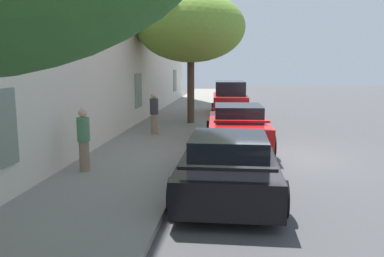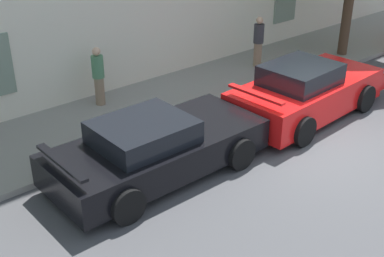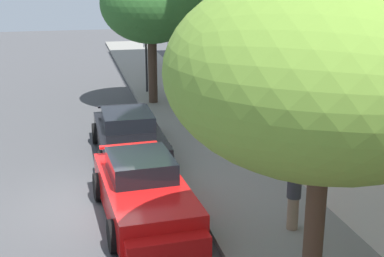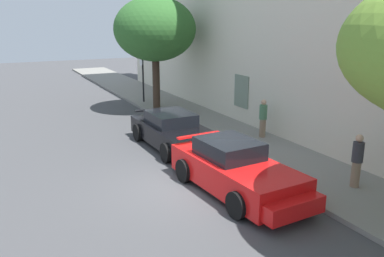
{
  "view_description": "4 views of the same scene",
  "coord_description": "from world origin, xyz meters",
  "px_view_note": "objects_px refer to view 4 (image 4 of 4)",
  "views": [
    {
      "loc": [
        -12.22,
        1.23,
        2.82
      ],
      "look_at": [
        -1.94,
        2.39,
        1.13
      ],
      "focal_mm": 37.51,
      "sensor_mm": 36.0,
      "label": 1
    },
    {
      "loc": [
        -9.08,
        -6.18,
        5.78
      ],
      "look_at": [
        -3.02,
        0.95,
        1.05
      ],
      "focal_mm": 48.09,
      "sensor_mm": 36.0,
      "label": 2
    },
    {
      "loc": [
        12.74,
        -0.32,
        5.83
      ],
      "look_at": [
        -1.49,
        2.97,
        1.39
      ],
      "focal_mm": 50.02,
      "sensor_mm": 36.0,
      "label": 3
    },
    {
      "loc": [
        10.2,
        -4.84,
        4.91
      ],
      "look_at": [
        -3.01,
        1.86,
        0.84
      ],
      "focal_mm": 37.71,
      "sensor_mm": 36.0,
      "label": 4
    }
  ],
  "objects_px": {
    "traffic_light": "(141,61)",
    "sportscar_yellow_flank": "(238,172)",
    "sportscar_red_lead": "(176,133)",
    "tree_near_kerb": "(155,29)",
    "pedestrian_admiring": "(263,118)",
    "pedestrian_strolling": "(357,160)"
  },
  "relations": [
    {
      "from": "sportscar_yellow_flank",
      "to": "pedestrian_admiring",
      "type": "xyz_separation_m",
      "value": [
        -3.98,
        3.8,
        0.3
      ]
    },
    {
      "from": "sportscar_red_lead",
      "to": "traffic_light",
      "type": "distance_m",
      "value": 8.85
    },
    {
      "from": "sportscar_red_lead",
      "to": "tree_near_kerb",
      "type": "bearing_deg",
      "value": 164.55
    },
    {
      "from": "sportscar_yellow_flank",
      "to": "traffic_light",
      "type": "bearing_deg",
      "value": 171.79
    },
    {
      "from": "sportscar_yellow_flank",
      "to": "pedestrian_admiring",
      "type": "height_order",
      "value": "pedestrian_admiring"
    },
    {
      "from": "traffic_light",
      "to": "sportscar_yellow_flank",
      "type": "bearing_deg",
      "value": -8.21
    },
    {
      "from": "sportscar_yellow_flank",
      "to": "pedestrian_strolling",
      "type": "height_order",
      "value": "pedestrian_strolling"
    },
    {
      "from": "tree_near_kerb",
      "to": "traffic_light",
      "type": "distance_m",
      "value": 2.79
    },
    {
      "from": "sportscar_red_lead",
      "to": "pedestrian_admiring",
      "type": "distance_m",
      "value": 3.7
    },
    {
      "from": "sportscar_red_lead",
      "to": "tree_near_kerb",
      "type": "xyz_separation_m",
      "value": [
        -6.34,
        1.75,
        3.73
      ]
    },
    {
      "from": "pedestrian_admiring",
      "to": "pedestrian_strolling",
      "type": "distance_m",
      "value": 5.43
    },
    {
      "from": "pedestrian_admiring",
      "to": "tree_near_kerb",
      "type": "bearing_deg",
      "value": -164.98
    },
    {
      "from": "traffic_light",
      "to": "pedestrian_strolling",
      "type": "bearing_deg",
      "value": 4.92
    },
    {
      "from": "sportscar_yellow_flank",
      "to": "pedestrian_admiring",
      "type": "bearing_deg",
      "value": 136.34
    },
    {
      "from": "tree_near_kerb",
      "to": "traffic_light",
      "type": "xyz_separation_m",
      "value": [
        -2.12,
        -0.04,
        -1.8
      ]
    },
    {
      "from": "sportscar_red_lead",
      "to": "traffic_light",
      "type": "bearing_deg",
      "value": 168.56
    },
    {
      "from": "sportscar_red_lead",
      "to": "tree_near_kerb",
      "type": "distance_m",
      "value": 7.56
    },
    {
      "from": "traffic_light",
      "to": "pedestrian_admiring",
      "type": "relative_size",
      "value": 2.22
    },
    {
      "from": "sportscar_red_lead",
      "to": "traffic_light",
      "type": "xyz_separation_m",
      "value": [
        -8.46,
        1.71,
        1.93
      ]
    },
    {
      "from": "tree_near_kerb",
      "to": "pedestrian_admiring",
      "type": "height_order",
      "value": "tree_near_kerb"
    },
    {
      "from": "traffic_light",
      "to": "pedestrian_strolling",
      "type": "height_order",
      "value": "traffic_light"
    },
    {
      "from": "tree_near_kerb",
      "to": "pedestrian_strolling",
      "type": "relative_size",
      "value": 3.7
    }
  ]
}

